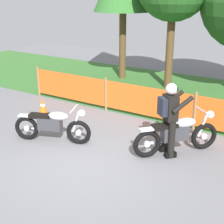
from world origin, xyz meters
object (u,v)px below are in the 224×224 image
object	(u,v)px
motorcycle_lead	(52,125)
traffic_cone	(43,106)
motorcycle_trailing	(177,134)
rider_trailing	(169,116)

from	to	relation	value
motorcycle_lead	traffic_cone	world-z (taller)	motorcycle_lead
motorcycle_trailing	rider_trailing	bearing A→B (deg)	-179.49
motorcycle_lead	motorcycle_trailing	world-z (taller)	motorcycle_trailing
motorcycle_lead	rider_trailing	xyz separation A→B (m)	(2.66, 0.88, 0.50)
motorcycle_lead	traffic_cone	distance (m)	1.96
rider_trailing	motorcycle_lead	bearing A→B (deg)	149.82
motorcycle_trailing	traffic_cone	bearing A→B (deg)	128.90
motorcycle_lead	traffic_cone	bearing A→B (deg)	119.23
rider_trailing	traffic_cone	size ratio (longest dim) A/B	3.19
traffic_cone	motorcycle_trailing	bearing A→B (deg)	-2.65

